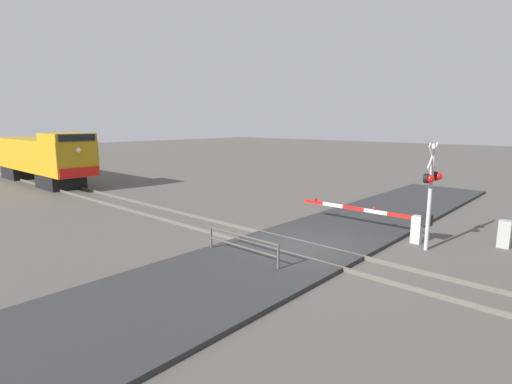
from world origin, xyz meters
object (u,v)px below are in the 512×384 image
crossing_signal (431,185)px  utility_cabinet (505,234)px  crossing_gate (398,221)px  guard_railing (242,244)px  locomotive (40,157)px

crossing_signal → utility_cabinet: crossing_signal is taller
crossing_gate → guard_railing: crossing_gate is taller
crossing_gate → guard_railing: bearing=155.1°
utility_cabinet → guard_railing: (-7.72, 6.28, 0.10)m
crossing_gate → utility_cabinet: 3.82m
guard_railing → utility_cabinet: bearing=-39.1°
utility_cabinet → crossing_gate: bearing=115.2°
locomotive → guard_railing: locomotive is taller
locomotive → utility_cabinet: locomotive is taller
locomotive → crossing_gate: bearing=-81.8°
locomotive → crossing_signal: size_ratio=3.65×
crossing_signal → locomotive: bearing=96.6°
locomotive → guard_railing: (-2.22, -23.95, -1.41)m
utility_cabinet → locomotive: bearing=100.3°
guard_railing → crossing_signal: bearing=-37.7°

